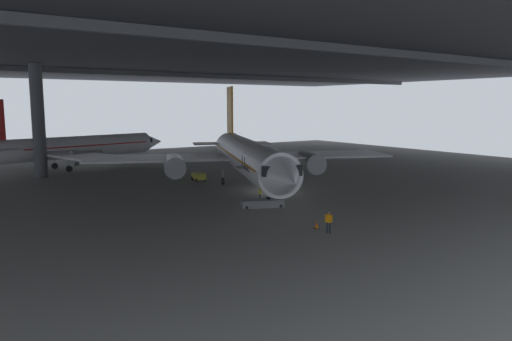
{
  "coord_description": "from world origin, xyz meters",
  "views": [
    {
      "loc": [
        -30.07,
        -41.41,
        9.37
      ],
      "look_at": [
        -2.76,
        -0.98,
        2.62
      ],
      "focal_mm": 33.34,
      "sensor_mm": 36.0,
      "label": 1
    }
  ],
  "objects_px": {
    "boarding_stairs": "(262,199)",
    "airplane_distant": "(72,147)",
    "airplane_main": "(247,157)",
    "crew_worker_by_stairs": "(260,193)",
    "baggage_tug": "(199,176)",
    "crew_worker_near_nose": "(329,221)",
    "traffic_cone_orange": "(317,225)"
  },
  "relations": [
    {
      "from": "crew_worker_by_stairs",
      "to": "airplane_main",
      "type": "bearing_deg",
      "value": 64.95
    },
    {
      "from": "boarding_stairs",
      "to": "crew_worker_near_nose",
      "type": "xyz_separation_m",
      "value": [
        -1.17,
        -10.31,
        0.2
      ]
    },
    {
      "from": "airplane_main",
      "to": "crew_worker_by_stairs",
      "type": "height_order",
      "value": "airplane_main"
    },
    {
      "from": "airplane_main",
      "to": "baggage_tug",
      "type": "distance_m",
      "value": 8.51
    },
    {
      "from": "boarding_stairs",
      "to": "airplane_distant",
      "type": "relative_size",
      "value": 0.15
    },
    {
      "from": "airplane_main",
      "to": "boarding_stairs",
      "type": "xyz_separation_m",
      "value": [
        -4.6,
        -9.49,
        -2.78
      ]
    },
    {
      "from": "airplane_distant",
      "to": "crew_worker_near_nose",
      "type": "bearing_deg",
      "value": -81.61
    },
    {
      "from": "crew_worker_near_nose",
      "to": "traffic_cone_orange",
      "type": "xyz_separation_m",
      "value": [
        0.2,
        1.53,
        -0.64
      ]
    },
    {
      "from": "boarding_stairs",
      "to": "airplane_distant",
      "type": "xyz_separation_m",
      "value": [
        -8.13,
        36.9,
        2.46
      ]
    },
    {
      "from": "crew_worker_near_nose",
      "to": "baggage_tug",
      "type": "relative_size",
      "value": 0.71
    },
    {
      "from": "baggage_tug",
      "to": "airplane_main",
      "type": "bearing_deg",
      "value": -73.21
    },
    {
      "from": "crew_worker_by_stairs",
      "to": "airplane_distant",
      "type": "bearing_deg",
      "value": 104.41
    },
    {
      "from": "airplane_distant",
      "to": "baggage_tug",
      "type": "xyz_separation_m",
      "value": [
        10.43,
        -19.78,
        -2.67
      ]
    },
    {
      "from": "crew_worker_near_nose",
      "to": "crew_worker_by_stairs",
      "type": "height_order",
      "value": "crew_worker_by_stairs"
    },
    {
      "from": "airplane_main",
      "to": "crew_worker_by_stairs",
      "type": "xyz_separation_m",
      "value": [
        -3.67,
        -7.85,
        -2.55
      ]
    },
    {
      "from": "boarding_stairs",
      "to": "crew_worker_near_nose",
      "type": "bearing_deg",
      "value": -96.48
    },
    {
      "from": "crew_worker_near_nose",
      "to": "crew_worker_by_stairs",
      "type": "distance_m",
      "value": 12.13
    },
    {
      "from": "airplane_main",
      "to": "crew_worker_near_nose",
      "type": "height_order",
      "value": "airplane_main"
    },
    {
      "from": "crew_worker_near_nose",
      "to": "crew_worker_by_stairs",
      "type": "bearing_deg",
      "value": 80.02
    },
    {
      "from": "airplane_distant",
      "to": "baggage_tug",
      "type": "relative_size",
      "value": 13.43
    },
    {
      "from": "airplane_main",
      "to": "baggage_tug",
      "type": "relative_size",
      "value": 15.66
    },
    {
      "from": "boarding_stairs",
      "to": "traffic_cone_orange",
      "type": "xyz_separation_m",
      "value": [
        -0.97,
        -8.78,
        -0.45
      ]
    },
    {
      "from": "boarding_stairs",
      "to": "baggage_tug",
      "type": "xyz_separation_m",
      "value": [
        2.3,
        17.12,
        -0.21
      ]
    },
    {
      "from": "crew_worker_near_nose",
      "to": "baggage_tug",
      "type": "bearing_deg",
      "value": 82.79
    },
    {
      "from": "airplane_main",
      "to": "crew_worker_by_stairs",
      "type": "distance_m",
      "value": 9.03
    },
    {
      "from": "airplane_distant",
      "to": "traffic_cone_orange",
      "type": "bearing_deg",
      "value": -81.1
    },
    {
      "from": "crew_worker_by_stairs",
      "to": "airplane_distant",
      "type": "xyz_separation_m",
      "value": [
        -9.06,
        35.26,
        2.22
      ]
    },
    {
      "from": "airplane_main",
      "to": "traffic_cone_orange",
      "type": "xyz_separation_m",
      "value": [
        -5.58,
        -18.27,
        -3.23
      ]
    },
    {
      "from": "boarding_stairs",
      "to": "airplane_distant",
      "type": "bearing_deg",
      "value": 102.43
    },
    {
      "from": "baggage_tug",
      "to": "boarding_stairs",
      "type": "bearing_deg",
      "value": -97.65
    },
    {
      "from": "boarding_stairs",
      "to": "crew_worker_by_stairs",
      "type": "distance_m",
      "value": 1.9
    },
    {
      "from": "crew_worker_near_nose",
      "to": "baggage_tug",
      "type": "height_order",
      "value": "crew_worker_near_nose"
    }
  ]
}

